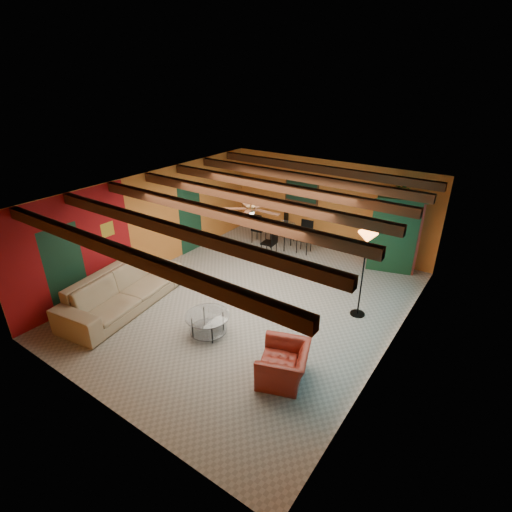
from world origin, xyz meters
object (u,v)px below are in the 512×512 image
Objects in this scene: sofa at (122,291)px; vase at (281,214)px; floor_lamp at (362,275)px; potted_plant at (404,191)px; armchair at (284,364)px; armoire at (396,235)px; dining_table at (281,232)px; coffee_table at (208,324)px.

vase is at bearing -22.12° from sofa.
potted_plant is (-0.09, 2.74, 1.23)m from floor_lamp.
armoire is at bearing 157.22° from armchair.
armoire is (0.24, 5.45, 0.69)m from armchair.
potted_plant is at bearing 91.97° from floor_lamp.
vase is at bearing 147.36° from floor_lamp.
floor_lamp is (4.63, 2.84, 0.57)m from sofa.
floor_lamp is at bearing 152.70° from armchair.
armchair is at bearing -108.76° from armoire.
potted_plant reaches higher than vase.
dining_table is (1.22, 5.02, 0.06)m from sofa.
vase reaches higher than coffee_table.
coffee_table is at bearing -129.18° from armoire.
sofa is 1.49× the size of armoire.
floor_lamp is (2.31, 2.50, 0.78)m from coffee_table.
floor_lamp is (0.09, -2.74, 0.00)m from armoire.
armchair is 5.50m from armoire.
armchair is at bearing -97.06° from floor_lamp.
coffee_table is at bearing -132.76° from floor_lamp.
sofa is at bearing -108.51° from armchair.
coffee_table is 5.74m from armoire.
dining_table is at bearing 173.32° from armoire.
armchair is 5.78m from potted_plant.
coffee_table is 2.15× the size of potted_plant.
potted_plant is 2.50× the size of vase.
dining_table is 11.12× the size of vase.
potted_plant reaches higher than sofa.
dining_table is at bearing 147.36° from floor_lamp.
sofa is 1.49× the size of floor_lamp.
dining_table is 0.59m from vase.
armchair reaches higher than coffee_table.
floor_lamp is at bearing -66.86° from sofa.
armchair is 1.99m from coffee_table.
armoire is 1.23m from potted_plant.
armchair is 1.05× the size of coffee_table.
armoire is at bearing 9.54° from vase.
coffee_table is (-1.98, 0.21, -0.08)m from armchair.
coffee_table is 5.39× the size of vase.
potted_plant is (0.24, 5.45, 1.92)m from armchair.
coffee_table is 6.03m from potted_plant.
sofa is 5.21m from vase.
potted_plant is (2.22, 5.24, 2.00)m from coffee_table.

